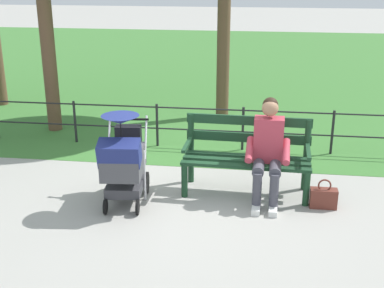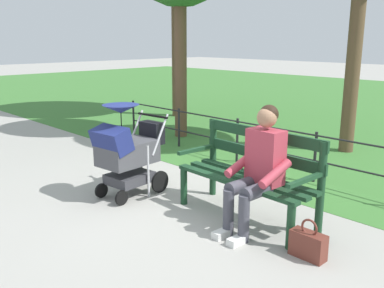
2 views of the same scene
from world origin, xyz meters
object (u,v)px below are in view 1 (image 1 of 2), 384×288
object	(u,v)px
park_bench	(247,152)
handbag	(323,198)
stroller	(123,159)
person_on_bench	(268,148)

from	to	relation	value
park_bench	handbag	distance (m)	1.09
park_bench	stroller	distance (m)	1.57
stroller	handbag	xyz separation A→B (m)	(-2.40, -0.23, -0.47)
person_on_bench	park_bench	bearing A→B (deg)	-40.98
stroller	park_bench	bearing A→B (deg)	-157.71
handbag	park_bench	bearing A→B (deg)	-21.25
park_bench	handbag	size ratio (longest dim) A/B	4.37
park_bench	stroller	bearing A→B (deg)	22.29
person_on_bench	handbag	xyz separation A→B (m)	(-0.69, 0.15, -0.55)
park_bench	stroller	size ratio (longest dim) A/B	1.41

